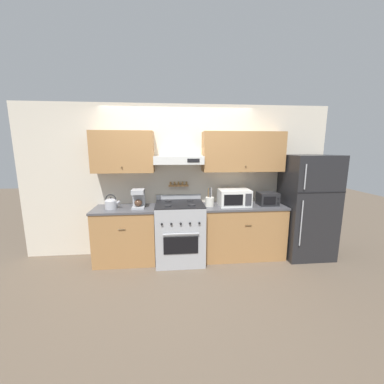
{
  "coord_description": "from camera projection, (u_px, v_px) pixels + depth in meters",
  "views": [
    {
      "loc": [
        -0.15,
        -3.41,
        1.84
      ],
      "look_at": [
        0.2,
        0.25,
        1.15
      ],
      "focal_mm": 22.0,
      "sensor_mm": 36.0,
      "label": 1
    }
  ],
  "objects": [
    {
      "name": "microwave",
      "position": [
        234.0,
        197.0,
        3.89
      ],
      "size": [
        0.51,
        0.38,
        0.27
      ],
      "color": "white",
      "rests_on": "counter_right"
    },
    {
      "name": "stove_range",
      "position": [
        180.0,
        232.0,
        3.85
      ],
      "size": [
        0.77,
        0.73,
        1.05
      ],
      "color": "#ADAFB5",
      "rests_on": "ground_plane"
    },
    {
      "name": "refrigerator",
      "position": [
        307.0,
        206.0,
        3.98
      ],
      "size": [
        0.78,
        0.72,
        1.73
      ],
      "color": "#232326",
      "rests_on": "ground_plane"
    },
    {
      "name": "counter_right",
      "position": [
        242.0,
        231.0,
        4.02
      ],
      "size": [
        1.37,
        0.61,
        0.9
      ],
      "color": "#AD7A47",
      "rests_on": "ground_plane"
    },
    {
      "name": "utensil_crock",
      "position": [
        210.0,
        201.0,
        3.85
      ],
      "size": [
        0.14,
        0.14,
        0.31
      ],
      "color": "silver",
      "rests_on": "counter_right"
    },
    {
      "name": "counter_left",
      "position": [
        126.0,
        234.0,
        3.83
      ],
      "size": [
        0.98,
        0.61,
        0.9
      ],
      "color": "#AD7A47",
      "rests_on": "ground_plane"
    },
    {
      "name": "ground_plane",
      "position": [
        181.0,
        267.0,
        3.69
      ],
      "size": [
        16.0,
        16.0,
        0.0
      ],
      "primitive_type": "plane",
      "color": "brown"
    },
    {
      "name": "toaster_oven",
      "position": [
        268.0,
        199.0,
        3.93
      ],
      "size": [
        0.31,
        0.29,
        0.21
      ],
      "color": "#232326",
      "rests_on": "counter_right"
    },
    {
      "name": "coffee_maker",
      "position": [
        139.0,
        198.0,
        3.75
      ],
      "size": [
        0.19,
        0.23,
        0.3
      ],
      "color": "#ADAFB5",
      "rests_on": "counter_left"
    },
    {
      "name": "tea_kettle",
      "position": [
        111.0,
        203.0,
        3.7
      ],
      "size": [
        0.24,
        0.19,
        0.23
      ],
      "color": "#B7B7BC",
      "rests_on": "counter_left"
    },
    {
      "name": "wall_back",
      "position": [
        183.0,
        172.0,
        4.0
      ],
      "size": [
        5.2,
        0.46,
        2.55
      ],
      "color": "beige",
      "rests_on": "ground_plane"
    }
  ]
}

